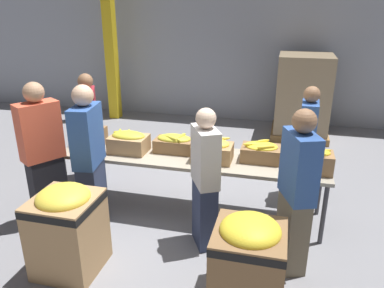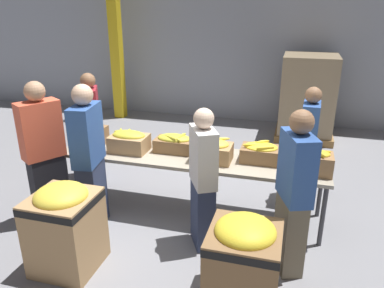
{
  "view_description": "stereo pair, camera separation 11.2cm",
  "coord_description": "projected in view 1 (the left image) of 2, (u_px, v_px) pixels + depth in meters",
  "views": [
    {
      "loc": [
        1.02,
        -3.98,
        2.47
      ],
      "look_at": [
        -0.01,
        0.11,
        0.86
      ],
      "focal_mm": 35.0,
      "sensor_mm": 36.0,
      "label": 1
    },
    {
      "loc": [
        1.12,
        -3.95,
        2.47
      ],
      "look_at": [
        -0.01,
        0.11,
        0.86
      ],
      "focal_mm": 35.0,
      "sensor_mm": 36.0,
      "label": 2
    }
  ],
  "objects": [
    {
      "name": "ground_plane",
      "position": [
        191.0,
        211.0,
        4.72
      ],
      "size": [
        30.0,
        30.0,
        0.0
      ],
      "primitive_type": "plane",
      "color": "gray"
    },
    {
      "name": "wall_back",
      "position": [
        240.0,
        26.0,
        7.74
      ],
      "size": [
        16.0,
        0.08,
        4.0
      ],
      "color": "#9399A3",
      "rests_on": "ground_plane"
    },
    {
      "name": "support_pillar",
      "position": [
        109.0,
        26.0,
        7.84
      ],
      "size": [
        0.22,
        0.22,
        4.0
      ],
      "color": "gold",
      "rests_on": "ground_plane"
    },
    {
      "name": "volunteer_1",
      "position": [
        43.0,
        155.0,
        4.25
      ],
      "size": [
        0.43,
        0.5,
        1.67
      ],
      "rotation": [
        0.0,
        0.0,
        1.01
      ],
      "color": "black",
      "rests_on": "ground_plane"
    },
    {
      "name": "banana_box_2",
      "position": [
        174.0,
        143.0,
        4.54
      ],
      "size": [
        0.47,
        0.28,
        0.24
      ],
      "color": "olive",
      "rests_on": "sorting_table"
    },
    {
      "name": "banana_box_1",
      "position": [
        129.0,
        141.0,
        4.53
      ],
      "size": [
        0.45,
        0.32,
        0.26
      ],
      "color": "tan",
      "rests_on": "sorting_table"
    },
    {
      "name": "volunteer_4",
      "position": [
        306.0,
        145.0,
        4.8
      ],
      "size": [
        0.22,
        0.41,
        1.51
      ],
      "rotation": [
        0.0,
        0.0,
        -1.62
      ],
      "color": "#6B604C",
      "rests_on": "ground_plane"
    },
    {
      "name": "banana_box_5",
      "position": [
        311.0,
        159.0,
        4.01
      ],
      "size": [
        0.47,
        0.28,
        0.27
      ],
      "color": "olive",
      "rests_on": "sorting_table"
    },
    {
      "name": "banana_box_0",
      "position": [
        88.0,
        133.0,
        4.76
      ],
      "size": [
        0.41,
        0.27,
        0.3
      ],
      "color": "olive",
      "rests_on": "sorting_table"
    },
    {
      "name": "donation_bin_0",
      "position": [
        67.0,
        227.0,
        3.54
      ],
      "size": [
        0.59,
        0.59,
        0.89
      ],
      "color": "tan",
      "rests_on": "ground_plane"
    },
    {
      "name": "sorting_table",
      "position": [
        191.0,
        159.0,
        4.46
      ],
      "size": [
        3.18,
        0.74,
        0.75
      ],
      "color": "#9E937F",
      "rests_on": "ground_plane"
    },
    {
      "name": "pallet_stack_0",
      "position": [
        303.0,
        97.0,
        7.09
      ],
      "size": [
        1.06,
        1.06,
        1.57
      ],
      "color": "olive",
      "rests_on": "ground_plane"
    },
    {
      "name": "volunteer_2",
      "position": [
        90.0,
        129.0,
        5.33
      ],
      "size": [
        0.37,
        0.47,
        1.56
      ],
      "rotation": [
        0.0,
        0.0,
        -1.12
      ],
      "color": "#2D3856",
      "rests_on": "ground_plane"
    },
    {
      "name": "volunteer_0",
      "position": [
        296.0,
        194.0,
        3.46
      ],
      "size": [
        0.35,
        0.48,
        1.62
      ],
      "rotation": [
        0.0,
        0.0,
        1.93
      ],
      "color": "#6B604C",
      "rests_on": "ground_plane"
    },
    {
      "name": "donation_bin_1",
      "position": [
        248.0,
        258.0,
        3.17
      ],
      "size": [
        0.6,
        0.6,
        0.82
      ],
      "color": "olive",
      "rests_on": "ground_plane"
    },
    {
      "name": "banana_box_4",
      "position": [
        261.0,
        151.0,
        4.28
      ],
      "size": [
        0.44,
        0.32,
        0.24
      ],
      "color": "olive",
      "rests_on": "sorting_table"
    },
    {
      "name": "banana_box_3",
      "position": [
        212.0,
        150.0,
        4.28
      ],
      "size": [
        0.45,
        0.32,
        0.27
      ],
      "color": "#A37A4C",
      "rests_on": "sorting_table"
    },
    {
      "name": "volunteer_5",
      "position": [
        205.0,
        180.0,
        3.82
      ],
      "size": [
        0.37,
        0.46,
        1.52
      ],
      "rotation": [
        0.0,
        0.0,
        2.06
      ],
      "color": "#2D3856",
      "rests_on": "ground_plane"
    },
    {
      "name": "volunteer_3",
      "position": [
        90.0,
        161.0,
        4.1
      ],
      "size": [
        0.29,
        0.48,
        1.68
      ],
      "rotation": [
        0.0,
        0.0,
        1.72
      ],
      "color": "#2D3856",
      "rests_on": "ground_plane"
    }
  ]
}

